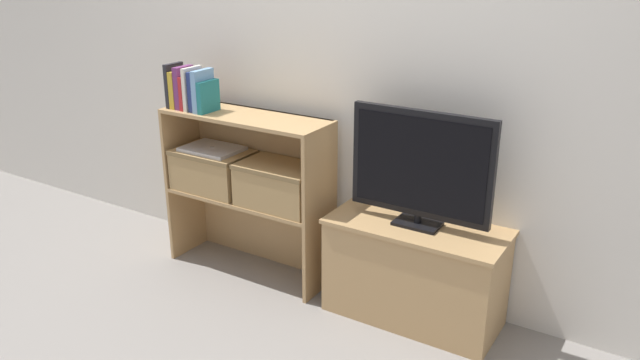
{
  "coord_description": "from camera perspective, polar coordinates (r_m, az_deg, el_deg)",
  "views": [
    {
      "loc": [
        1.58,
        -2.37,
        1.76
      ],
      "look_at": [
        0.0,
        0.16,
        0.64
      ],
      "focal_mm": 35.0,
      "sensor_mm": 36.0,
      "label": 1
    }
  ],
  "objects": [
    {
      "name": "bookshelf_lower_tier",
      "position": [
        3.62,
        -5.87,
        -3.54
      ],
      "size": [
        0.97,
        0.32,
        0.45
      ],
      "color": "tan",
      "rests_on": "ground_plane"
    },
    {
      "name": "wall_back",
      "position": [
        3.25,
        2.4,
        10.57
      ],
      "size": [
        10.0,
        0.05,
        2.4
      ],
      "color": "silver",
      "rests_on": "ground_plane"
    },
    {
      "name": "tv",
      "position": [
        2.93,
        9.19,
        1.23
      ],
      "size": [
        0.7,
        0.14,
        0.56
      ],
      "color": "black",
      "rests_on": "tv_stand"
    },
    {
      "name": "book_teal",
      "position": [
        3.43,
        -10.18,
        7.52
      ],
      "size": [
        0.03,
        0.15,
        0.17
      ],
      "color": "#1E7075",
      "rests_on": "bookshelf_upper_tier"
    },
    {
      "name": "book_ivory",
      "position": [
        3.49,
        -11.56,
        8.2
      ],
      "size": [
        0.02,
        0.15,
        0.23
      ],
      "color": "silver",
      "rests_on": "bookshelf_upper_tier"
    },
    {
      "name": "book_mustard",
      "position": [
        3.57,
        -12.75,
        8.11
      ],
      "size": [
        0.03,
        0.13,
        0.2
      ],
      "color": "gold",
      "rests_on": "bookshelf_upper_tier"
    },
    {
      "name": "tv_stand",
      "position": [
        3.15,
        8.63,
        -8.28
      ],
      "size": [
        0.87,
        0.4,
        0.51
      ],
      "color": "tan",
      "rests_on": "ground_plane"
    },
    {
      "name": "book_plum",
      "position": [
        3.54,
        -12.33,
        8.27
      ],
      "size": [
        0.04,
        0.13,
        0.23
      ],
      "color": "#6B2D66",
      "rests_on": "bookshelf_upper_tier"
    },
    {
      "name": "storage_basket_left",
      "position": [
        3.6,
        -9.72,
        1.08
      ],
      "size": [
        0.44,
        0.29,
        0.23
      ],
      "color": "tan",
      "rests_on": "bookshelf_lower_tier"
    },
    {
      "name": "bookshelf_upper_tier",
      "position": [
        3.46,
        -6.14,
        3.46
      ],
      "size": [
        0.97,
        0.32,
        0.47
      ],
      "color": "tan",
      "rests_on": "bookshelf_lower_tier"
    },
    {
      "name": "book_charcoal",
      "position": [
        3.59,
        -13.16,
        8.45
      ],
      "size": [
        0.02,
        0.13,
        0.24
      ],
      "color": "#232328",
      "rests_on": "bookshelf_upper_tier"
    },
    {
      "name": "book_skyblue",
      "position": [
        3.45,
        -10.65,
        8.03
      ],
      "size": [
        0.03,
        0.15,
        0.23
      ],
      "color": "#709ECC",
      "rests_on": "bookshelf_upper_tier"
    },
    {
      "name": "laptop",
      "position": [
        3.56,
        -9.83,
        2.83
      ],
      "size": [
        0.32,
        0.24,
        0.02
      ],
      "color": "#BCBCC1",
      "rests_on": "storage_basket_left"
    },
    {
      "name": "ground_plane",
      "position": [
        3.35,
        -1.46,
        -11.19
      ],
      "size": [
        16.0,
        16.0,
        0.0
      ],
      "primitive_type": "plane",
      "color": "gray"
    },
    {
      "name": "storage_basket_right",
      "position": [
        3.32,
        -3.68,
        -0.32
      ],
      "size": [
        0.44,
        0.29,
        0.23
      ],
      "color": "tan",
      "rests_on": "bookshelf_lower_tier"
    },
    {
      "name": "book_crimson",
      "position": [
        3.52,
        -11.89,
        7.84
      ],
      "size": [
        0.02,
        0.14,
        0.18
      ],
      "color": "#B22328",
      "rests_on": "bookshelf_upper_tier"
    },
    {
      "name": "book_navy",
      "position": [
        3.47,
        -11.11,
        8.01
      ],
      "size": [
        0.03,
        0.13,
        0.22
      ],
      "color": "navy",
      "rests_on": "bookshelf_upper_tier"
    }
  ]
}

